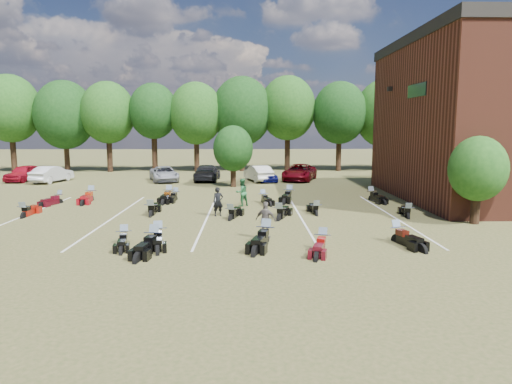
{
  "coord_description": "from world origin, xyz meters",
  "views": [
    {
      "loc": [
        -0.82,
        -21.14,
        4.77
      ],
      "look_at": [
        -0.37,
        4.0,
        1.2
      ],
      "focal_mm": 32.0,
      "sensor_mm": 36.0,
      "label": 1
    }
  ],
  "objects_px": {
    "person_green": "(242,192)",
    "motorcycle_3": "(158,243)",
    "person_black": "(218,202)",
    "person_grey": "(266,220)",
    "car_0": "(24,173)",
    "motorcycle_14": "(59,203)",
    "car_4": "(265,174)",
    "motorcycle_7": "(24,218)"
  },
  "relations": [
    {
      "from": "person_black",
      "to": "motorcycle_3",
      "type": "xyz_separation_m",
      "value": [
        -2.11,
        -5.81,
        -0.79
      ]
    },
    {
      "from": "car_4",
      "to": "motorcycle_7",
      "type": "bearing_deg",
      "value": -144.97
    },
    {
      "from": "person_grey",
      "to": "motorcycle_7",
      "type": "xyz_separation_m",
      "value": [
        -12.71,
        4.81,
        -0.81
      ]
    },
    {
      "from": "person_green",
      "to": "person_grey",
      "type": "distance_m",
      "value": 8.35
    },
    {
      "from": "person_black",
      "to": "car_0",
      "type": "bearing_deg",
      "value": 119.78
    },
    {
      "from": "person_green",
      "to": "person_grey",
      "type": "height_order",
      "value": "person_green"
    },
    {
      "from": "motorcycle_3",
      "to": "motorcycle_14",
      "type": "bearing_deg",
      "value": 119.18
    },
    {
      "from": "car_0",
      "to": "person_black",
      "type": "bearing_deg",
      "value": -34.42
    },
    {
      "from": "person_grey",
      "to": "car_0",
      "type": "bearing_deg",
      "value": -19.88
    },
    {
      "from": "car_0",
      "to": "motorcycle_14",
      "type": "xyz_separation_m",
      "value": [
        8.0,
        -12.18,
        -0.73
      ]
    },
    {
      "from": "car_0",
      "to": "car_4",
      "type": "bearing_deg",
      "value": 5.85
    },
    {
      "from": "person_green",
      "to": "person_grey",
      "type": "bearing_deg",
      "value": 66.59
    },
    {
      "from": "person_green",
      "to": "person_grey",
      "type": "xyz_separation_m",
      "value": [
        1.14,
        -8.27,
        -0.03
      ]
    },
    {
      "from": "person_black",
      "to": "person_grey",
      "type": "distance_m",
      "value": 5.64
    },
    {
      "from": "car_4",
      "to": "person_green",
      "type": "distance_m",
      "value": 12.83
    },
    {
      "from": "car_0",
      "to": "motorcycle_14",
      "type": "distance_m",
      "value": 14.59
    },
    {
      "from": "person_green",
      "to": "motorcycle_7",
      "type": "distance_m",
      "value": 12.11
    },
    {
      "from": "motorcycle_7",
      "to": "motorcycle_14",
      "type": "xyz_separation_m",
      "value": [
        -0.01,
        4.61,
        0.0
      ]
    },
    {
      "from": "person_grey",
      "to": "motorcycle_3",
      "type": "relative_size",
      "value": 0.71
    },
    {
      "from": "person_green",
      "to": "motorcycle_3",
      "type": "height_order",
      "value": "person_green"
    },
    {
      "from": "car_4",
      "to": "motorcycle_7",
      "type": "distance_m",
      "value": 21.04
    },
    {
      "from": "motorcycle_3",
      "to": "motorcycle_7",
      "type": "height_order",
      "value": "motorcycle_3"
    },
    {
      "from": "person_black",
      "to": "person_grey",
      "type": "xyz_separation_m",
      "value": [
        2.39,
        -5.11,
        0.02
      ]
    },
    {
      "from": "motorcycle_7",
      "to": "person_grey",
      "type": "bearing_deg",
      "value": 158.02
    },
    {
      "from": "motorcycle_3",
      "to": "motorcycle_7",
      "type": "relative_size",
      "value": 1.06
    },
    {
      "from": "car_0",
      "to": "person_black",
      "type": "height_order",
      "value": "person_black"
    },
    {
      "from": "car_0",
      "to": "person_green",
      "type": "distance_m",
      "value": 23.69
    },
    {
      "from": "motorcycle_3",
      "to": "person_black",
      "type": "bearing_deg",
      "value": 60.1
    },
    {
      "from": "person_green",
      "to": "motorcycle_3",
      "type": "relative_size",
      "value": 0.74
    },
    {
      "from": "person_grey",
      "to": "motorcycle_7",
      "type": "relative_size",
      "value": 0.75
    },
    {
      "from": "car_0",
      "to": "motorcycle_7",
      "type": "relative_size",
      "value": 1.99
    },
    {
      "from": "person_black",
      "to": "motorcycle_7",
      "type": "xyz_separation_m",
      "value": [
        -10.33,
        -0.3,
        -0.79
      ]
    },
    {
      "from": "car_4",
      "to": "car_0",
      "type": "bearing_deg",
      "value": 163.14
    },
    {
      "from": "person_grey",
      "to": "motorcycle_7",
      "type": "height_order",
      "value": "person_grey"
    },
    {
      "from": "person_black",
      "to": "motorcycle_3",
      "type": "distance_m",
      "value": 6.23
    },
    {
      "from": "car_4",
      "to": "person_green",
      "type": "xyz_separation_m",
      "value": [
        -1.89,
        -12.69,
        0.21
      ]
    },
    {
      "from": "person_grey",
      "to": "motorcycle_14",
      "type": "height_order",
      "value": "person_grey"
    },
    {
      "from": "car_0",
      "to": "person_green",
      "type": "height_order",
      "value": "person_green"
    },
    {
      "from": "person_black",
      "to": "person_green",
      "type": "relative_size",
      "value": 0.93
    },
    {
      "from": "car_0",
      "to": "person_grey",
      "type": "distance_m",
      "value": 29.94
    },
    {
      "from": "car_0",
      "to": "motorcycle_3",
      "type": "height_order",
      "value": "car_0"
    },
    {
      "from": "car_4",
      "to": "motorcycle_14",
      "type": "height_order",
      "value": "car_4"
    }
  ]
}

